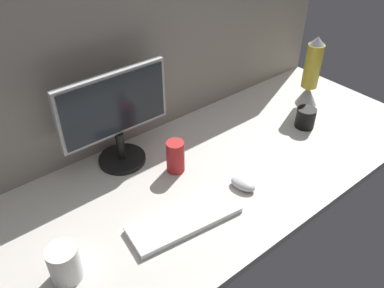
% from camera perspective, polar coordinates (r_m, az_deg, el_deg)
% --- Properties ---
extents(ground_plane, '(1.80, 0.80, 0.03)m').
position_cam_1_polar(ground_plane, '(1.54, 4.13, -3.00)').
color(ground_plane, beige).
extents(cubicle_wall_back, '(1.80, 0.05, 0.65)m').
position_cam_1_polar(cubicle_wall_back, '(1.62, -4.56, 13.07)').
color(cubicle_wall_back, gray).
rests_on(cubicle_wall_back, ground_plane).
extents(monitor, '(0.43, 0.18, 0.37)m').
position_cam_1_polar(monitor, '(1.44, -10.95, 4.08)').
color(monitor, black).
rests_on(monitor, ground_plane).
extents(keyboard, '(0.38, 0.18, 0.02)m').
position_cam_1_polar(keyboard, '(1.30, -1.08, -10.83)').
color(keyboard, silver).
rests_on(keyboard, ground_plane).
extents(mouse, '(0.08, 0.11, 0.03)m').
position_cam_1_polar(mouse, '(1.42, 7.38, -5.72)').
color(mouse, silver).
rests_on(mouse, ground_plane).
extents(mug_red_plastic, '(0.07, 0.07, 0.13)m').
position_cam_1_polar(mug_red_plastic, '(1.45, -2.40, -1.82)').
color(mug_red_plastic, red).
rests_on(mug_red_plastic, ground_plane).
extents(mug_ceramic_white, '(0.09, 0.09, 0.11)m').
position_cam_1_polar(mug_ceramic_white, '(1.19, -17.89, -16.06)').
color(mug_ceramic_white, white).
rests_on(mug_ceramic_white, ground_plane).
extents(mug_black_travel, '(0.08, 0.08, 0.09)m').
position_cam_1_polar(mug_black_travel, '(1.77, 16.04, 3.65)').
color(mug_black_travel, black).
rests_on(mug_black_travel, ground_plane).
extents(lava_lamp, '(0.10, 0.10, 0.33)m').
position_cam_1_polar(lava_lamp, '(1.90, 16.70, 9.23)').
color(lava_lamp, '#A5A5AD').
rests_on(lava_lamp, ground_plane).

